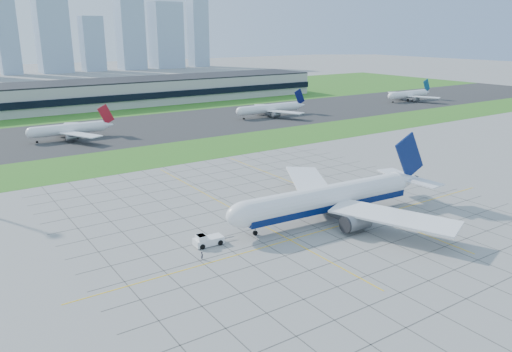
{
  "coord_description": "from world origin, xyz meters",
  "views": [
    {
      "loc": [
        -74.9,
        -84.33,
        45.64
      ],
      "look_at": [
        -0.75,
        25.41,
        7.0
      ],
      "focal_mm": 35.0,
      "sensor_mm": 36.0,
      "label": 1
    }
  ],
  "objects_px": {
    "pushback_tug": "(207,240)",
    "crew_far": "(416,215)",
    "distant_jet_1": "(70,129)",
    "distant_jet_2": "(270,108)",
    "crew_near": "(202,256)",
    "airliner": "(329,198)",
    "distant_jet_3": "(409,94)"
  },
  "relations": [
    {
      "from": "airliner",
      "to": "crew_near",
      "type": "xyz_separation_m",
      "value": [
        -37.72,
        -3.14,
        -4.44
      ]
    },
    {
      "from": "crew_near",
      "to": "crew_far",
      "type": "height_order",
      "value": "crew_far"
    },
    {
      "from": "crew_near",
      "to": "crew_far",
      "type": "xyz_separation_m",
      "value": [
        55.98,
        -9.45,
        0.03
      ]
    },
    {
      "from": "airliner",
      "to": "distant_jet_1",
      "type": "bearing_deg",
      "value": 105.62
    },
    {
      "from": "airliner",
      "to": "distant_jet_1",
      "type": "distance_m",
      "value": 138.4
    },
    {
      "from": "pushback_tug",
      "to": "crew_near",
      "type": "bearing_deg",
      "value": -123.26
    },
    {
      "from": "crew_far",
      "to": "distant_jet_3",
      "type": "xyz_separation_m",
      "value": [
        174.98,
        147.17,
        3.57
      ]
    },
    {
      "from": "airliner",
      "to": "pushback_tug",
      "type": "distance_m",
      "value": 33.69
    },
    {
      "from": "distant_jet_1",
      "to": "pushback_tug",
      "type": "bearing_deg",
      "value": -92.03
    },
    {
      "from": "crew_far",
      "to": "distant_jet_1",
      "type": "xyz_separation_m",
      "value": [
        -46.88,
        147.99,
        3.57
      ]
    },
    {
      "from": "pushback_tug",
      "to": "distant_jet_1",
      "type": "relative_size",
      "value": 0.23
    },
    {
      "from": "pushback_tug",
      "to": "crew_far",
      "type": "distance_m",
      "value": 53.8
    },
    {
      "from": "airliner",
      "to": "distant_jet_3",
      "type": "bearing_deg",
      "value": 38.54
    },
    {
      "from": "pushback_tug",
      "to": "distant_jet_2",
      "type": "xyz_separation_m",
      "value": [
        112.26,
        132.74,
        3.31
      ]
    },
    {
      "from": "crew_near",
      "to": "crew_far",
      "type": "distance_m",
      "value": 56.78
    },
    {
      "from": "distant_jet_2",
      "to": "airliner",
      "type": "bearing_deg",
      "value": -120.23
    },
    {
      "from": "airliner",
      "to": "pushback_tug",
      "type": "height_order",
      "value": "airliner"
    },
    {
      "from": "distant_jet_2",
      "to": "distant_jet_3",
      "type": "xyz_separation_m",
      "value": [
        114.3,
        -0.87,
        -0.0
      ]
    },
    {
      "from": "crew_near",
      "to": "distant_jet_2",
      "type": "height_order",
      "value": "distant_jet_2"
    },
    {
      "from": "distant_jet_2",
      "to": "distant_jet_3",
      "type": "bearing_deg",
      "value": -0.44
    },
    {
      "from": "crew_far",
      "to": "distant_jet_3",
      "type": "distance_m",
      "value": 228.67
    },
    {
      "from": "crew_near",
      "to": "distant_jet_2",
      "type": "bearing_deg",
      "value": -13.2
    },
    {
      "from": "distant_jet_1",
      "to": "distant_jet_2",
      "type": "relative_size",
      "value": 0.97
    },
    {
      "from": "airliner",
      "to": "distant_jet_2",
      "type": "xyz_separation_m",
      "value": [
        78.94,
        135.45,
        -0.83
      ]
    },
    {
      "from": "distant_jet_3",
      "to": "crew_far",
      "type": "bearing_deg",
      "value": -139.93
    },
    {
      "from": "distant_jet_1",
      "to": "distant_jet_2",
      "type": "bearing_deg",
      "value": 0.02
    },
    {
      "from": "pushback_tug",
      "to": "distant_jet_2",
      "type": "relative_size",
      "value": 0.22
    },
    {
      "from": "pushback_tug",
      "to": "airliner",
      "type": "bearing_deg",
      "value": -0.96
    },
    {
      "from": "airliner",
      "to": "distant_jet_2",
      "type": "distance_m",
      "value": 156.77
    },
    {
      "from": "crew_near",
      "to": "distant_jet_2",
      "type": "relative_size",
      "value": 0.04
    },
    {
      "from": "airliner",
      "to": "distant_jet_2",
      "type": "height_order",
      "value": "airliner"
    },
    {
      "from": "airliner",
      "to": "distant_jet_2",
      "type": "bearing_deg",
      "value": 63.45
    }
  ]
}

